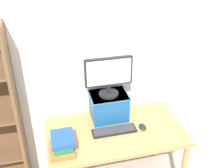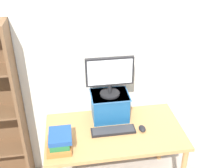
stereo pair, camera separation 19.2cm
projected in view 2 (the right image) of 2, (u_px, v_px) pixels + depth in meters
The scene contains 7 objects.
back_wall at pixel (107, 59), 2.79m from camera, with size 7.00×0.08×2.60m.
desk at pixel (115, 137), 2.71m from camera, with size 1.30×0.73×0.75m.
riser_box at pixel (110, 105), 2.79m from camera, with size 0.37×0.29×0.27m.
computer_monitor at pixel (110, 75), 2.62m from camera, with size 0.45×0.19×0.39m.
keyboard at pixel (113, 131), 2.64m from camera, with size 0.42×0.12×0.02m.
computer_mouse at pixel (142, 128), 2.66m from camera, with size 0.06×0.10×0.04m.
book_stack at pixel (60, 141), 2.43m from camera, with size 0.22×0.26×0.14m.
Camera 2 is at (-0.37, -2.09, 2.44)m, focal length 45.00 mm.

